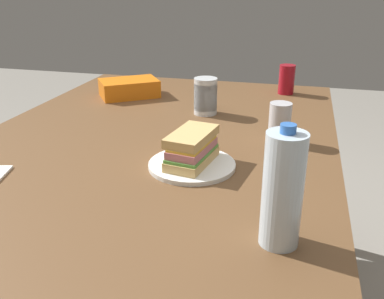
% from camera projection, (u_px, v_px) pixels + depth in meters
% --- Properties ---
extents(dining_table, '(1.74, 1.11, 0.75)m').
position_uv_depth(dining_table, '(148.00, 169.00, 1.30)').
color(dining_table, brown).
rests_on(dining_table, ground_plane).
extents(paper_plate, '(0.23, 0.23, 0.01)m').
position_uv_depth(paper_plate, '(192.00, 165.00, 1.13)').
color(paper_plate, white).
rests_on(paper_plate, dining_table).
extents(sandwich, '(0.19, 0.12, 0.08)m').
position_uv_depth(sandwich, '(192.00, 148.00, 1.11)').
color(sandwich, '#DBB26B').
rests_on(sandwich, paper_plate).
extents(soda_can_red, '(0.07, 0.07, 0.12)m').
position_uv_depth(soda_can_red, '(287.00, 79.00, 1.80)').
color(soda_can_red, maroon).
rests_on(soda_can_red, dining_table).
extents(chip_bag, '(0.26, 0.27, 0.07)m').
position_uv_depth(chip_bag, '(129.00, 88.00, 1.77)').
color(chip_bag, orange).
rests_on(chip_bag, dining_table).
extents(water_bottle_tall, '(0.08, 0.08, 0.24)m').
position_uv_depth(water_bottle_tall, '(283.00, 190.00, 0.77)').
color(water_bottle_tall, silver).
rests_on(water_bottle_tall, dining_table).
extents(plastic_cup_stack, '(0.08, 0.08, 0.13)m').
position_uv_depth(plastic_cup_stack, '(206.00, 96.00, 1.53)').
color(plastic_cup_stack, silver).
rests_on(plastic_cup_stack, dining_table).
extents(soda_can_silver, '(0.07, 0.07, 0.12)m').
position_uv_depth(soda_can_silver, '(280.00, 123.00, 1.27)').
color(soda_can_silver, silver).
rests_on(soda_can_silver, dining_table).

